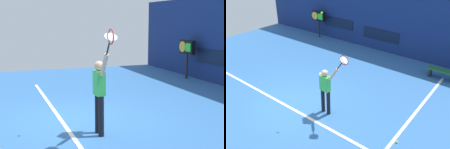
% 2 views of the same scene
% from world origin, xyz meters
% --- Properties ---
extents(ground_plane, '(18.00, 18.00, 0.00)m').
position_xyz_m(ground_plane, '(0.00, 0.00, 0.00)').
color(ground_plane, '#2D609E').
extents(sponsor_banner_portside, '(2.20, 0.03, 0.60)m').
position_xyz_m(sponsor_banner_portside, '(-3.00, 6.62, 1.08)').
color(sponsor_banner_portside, '#0C1933').
extents(court_baseline, '(10.00, 0.10, 0.01)m').
position_xyz_m(court_baseline, '(0.00, -0.28, 0.01)').
color(court_baseline, white).
rests_on(court_baseline, ground_plane).
extents(tennis_player, '(0.81, 0.31, 1.92)m').
position_xyz_m(tennis_player, '(1.37, 0.35, 1.01)').
color(tennis_player, black).
rests_on(tennis_player, ground_plane).
extents(tennis_racket, '(0.48, 0.27, 0.60)m').
position_xyz_m(tennis_racket, '(2.11, 0.34, 2.23)').
color(tennis_racket, black).
extents(scoreboard_clock, '(0.96, 0.20, 1.70)m').
position_xyz_m(scoreboard_clock, '(-4.25, 6.20, 1.32)').
color(scoreboard_clock, black).
rests_on(scoreboard_clock, ground_plane).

